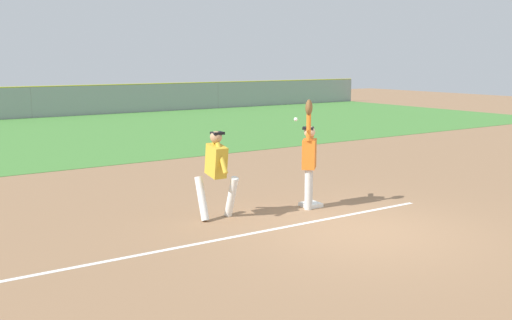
% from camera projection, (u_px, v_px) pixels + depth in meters
% --- Properties ---
extents(ground_plane, '(77.10, 77.10, 0.00)m').
position_uv_depth(ground_plane, '(360.00, 230.00, 10.54)').
color(ground_plane, '#936D4C').
extents(outfield_grass, '(45.65, 15.96, 0.01)m').
position_uv_depth(outfield_grass, '(78.00, 134.00, 24.31)').
color(outfield_grass, '#478438').
rests_on(outfield_grass, ground_plane).
extents(chalk_foul_line, '(12.00, 0.25, 0.01)m').
position_uv_depth(chalk_foul_line, '(152.00, 252.00, 9.32)').
color(chalk_foul_line, white).
rests_on(chalk_foul_line, ground_plane).
extents(first_base, '(0.39, 0.39, 0.08)m').
position_uv_depth(first_base, '(311.00, 205.00, 12.24)').
color(first_base, white).
rests_on(first_base, ground_plane).
extents(fielder, '(0.71, 0.72, 2.28)m').
position_uv_depth(fielder, '(309.00, 155.00, 11.89)').
color(fielder, silver).
rests_on(fielder, ground_plane).
extents(runner, '(0.72, 0.84, 1.72)m').
position_uv_depth(runner, '(216.00, 169.00, 11.12)').
color(runner, white).
rests_on(runner, ground_plane).
extents(baseball, '(0.07, 0.07, 0.07)m').
position_uv_depth(baseball, '(296.00, 119.00, 11.35)').
color(baseball, white).
extents(outfield_fence, '(45.73, 0.08, 1.69)m').
position_uv_depth(outfield_fence, '(31.00, 102.00, 30.70)').
color(outfield_fence, '#93999E').
rests_on(outfield_fence, ground_plane).
extents(parked_car_black, '(4.42, 2.16, 1.25)m').
position_uv_depth(parked_car_black, '(25.00, 101.00, 34.14)').
color(parked_car_black, black).
rests_on(parked_car_black, ground_plane).
extents(parked_car_tan, '(4.55, 2.41, 1.25)m').
position_uv_depth(parked_car_tan, '(115.00, 98.00, 36.59)').
color(parked_car_tan, tan).
rests_on(parked_car_tan, ground_plane).
extents(parked_car_white, '(4.56, 2.44, 1.25)m').
position_uv_depth(parked_car_white, '(182.00, 95.00, 39.81)').
color(parked_car_white, white).
rests_on(parked_car_white, ground_plane).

